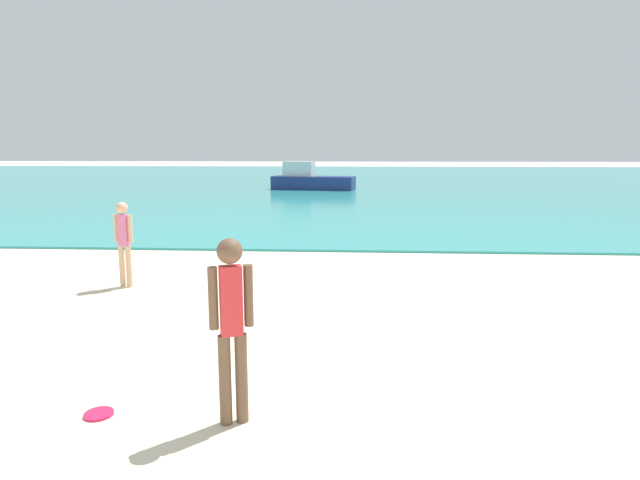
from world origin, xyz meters
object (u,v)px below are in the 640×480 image
(frisbee, at_px, (99,414))
(boat_far, at_px, (310,180))
(person_standing, at_px, (232,320))
(person_distant, at_px, (124,239))

(frisbee, bearing_deg, boat_far, 90.16)
(person_standing, bearing_deg, boat_far, -107.63)
(frisbee, bearing_deg, person_standing, -2.27)
(frisbee, distance_m, boat_far, 27.42)
(frisbee, bearing_deg, person_distant, 110.09)
(person_standing, xyz_separation_m, boat_far, (-1.39, 27.47, -0.35))
(person_standing, bearing_deg, frisbee, -22.80)
(person_standing, relative_size, person_distant, 1.11)
(person_standing, xyz_separation_m, person_distant, (-3.02, 4.73, -0.10))
(frisbee, xyz_separation_m, boat_far, (-0.07, 27.42, 0.62))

